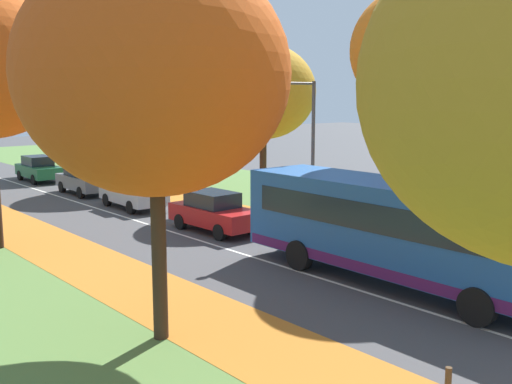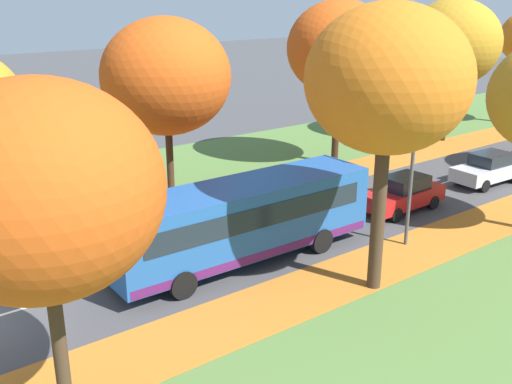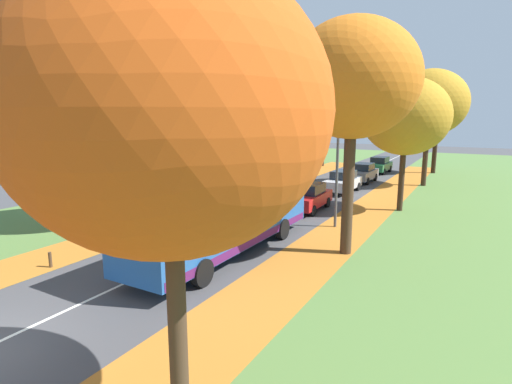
# 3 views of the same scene
# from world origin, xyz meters

# --- Properties ---
(leaf_litter_left) EXTENTS (2.80, 60.00, 0.00)m
(leaf_litter_left) POSITION_xyz_m (-4.60, 14.00, 0.01)
(leaf_litter_left) COLOR #B26B23
(leaf_litter_left) RESTS_ON grass_verge_left
(grass_verge_right) EXTENTS (12.00, 90.00, 0.01)m
(grass_verge_right) POSITION_xyz_m (9.20, 20.00, 0.00)
(grass_verge_right) COLOR #517538
(grass_verge_right) RESTS_ON ground
(leaf_litter_right) EXTENTS (2.80, 60.00, 0.00)m
(leaf_litter_right) POSITION_xyz_m (4.60, 14.00, 0.01)
(leaf_litter_right) COLOR #B26B23
(leaf_litter_right) RESTS_ON grass_verge_right
(road_centre_line) EXTENTS (0.12, 80.00, 0.01)m
(road_centre_line) POSITION_xyz_m (0.00, 20.00, 0.00)
(road_centre_line) COLOR silver
(road_centre_line) RESTS_ON ground
(tree_left_near) EXTENTS (5.83, 5.83, 8.55)m
(tree_left_near) POSITION_xyz_m (-6.04, 10.31, 5.92)
(tree_left_near) COLOR #382619
(tree_left_near) RESTS_ON ground
(tree_right_near) EXTENTS (5.14, 5.14, 9.36)m
(tree_right_near) POSITION_xyz_m (5.67, 11.57, 7.01)
(tree_right_near) COLOR #422D1E
(tree_right_near) RESTS_ON ground
(tree_right_mid) EXTENTS (5.02, 5.02, 7.89)m
(tree_right_mid) POSITION_xyz_m (6.24, 20.72, 5.62)
(tree_right_mid) COLOR #382619
(tree_right_mid) RESTS_ON ground
(tree_right_far) EXTENTS (5.85, 5.85, 9.34)m
(tree_right_far) POSITION_xyz_m (6.34, 30.99, 6.69)
(tree_right_far) COLOR #382619
(tree_right_far) RESTS_ON ground
(tree_right_distant) EXTENTS (5.15, 5.15, 9.11)m
(tree_right_distant) POSITION_xyz_m (6.22, 39.53, 6.76)
(tree_right_distant) COLOR black
(tree_right_distant) RESTS_ON ground
(bollard_third) EXTENTS (0.12, 0.12, 0.60)m
(bollard_third) POSITION_xyz_m (-3.57, 4.51, 0.30)
(bollard_third) COLOR #4C3823
(bollard_third) RESTS_ON ground
(streetlamp_right) EXTENTS (1.89, 0.28, 6.00)m
(streetlamp_right) POSITION_xyz_m (3.67, 15.24, 3.74)
(streetlamp_right) COLOR #47474C
(streetlamp_right) RESTS_ON ground
(bus) EXTENTS (2.75, 10.42, 2.98)m
(bus) POSITION_xyz_m (1.30, 9.18, 1.70)
(bus) COLOR #1E5199
(bus) RESTS_ON ground
(car_red_lead) EXTENTS (1.84, 4.23, 1.62)m
(car_red_lead) POSITION_xyz_m (1.35, 18.14, 0.81)
(car_red_lead) COLOR #B21919
(car_red_lead) RESTS_ON ground
(car_silver_following) EXTENTS (1.92, 4.27, 1.62)m
(car_silver_following) POSITION_xyz_m (1.40, 24.84, 0.81)
(car_silver_following) COLOR #B7BABF
(car_silver_following) RESTS_ON ground
(car_grey_third_in_line) EXTENTS (1.88, 4.25, 1.62)m
(car_grey_third_in_line) POSITION_xyz_m (1.46, 30.41, 0.81)
(car_grey_third_in_line) COLOR slate
(car_grey_third_in_line) RESTS_ON ground
(car_green_fourth_in_line) EXTENTS (1.88, 4.25, 1.62)m
(car_green_fourth_in_line) POSITION_xyz_m (1.43, 36.97, 0.81)
(car_green_fourth_in_line) COLOR #1E6038
(car_green_fourth_in_line) RESTS_ON ground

